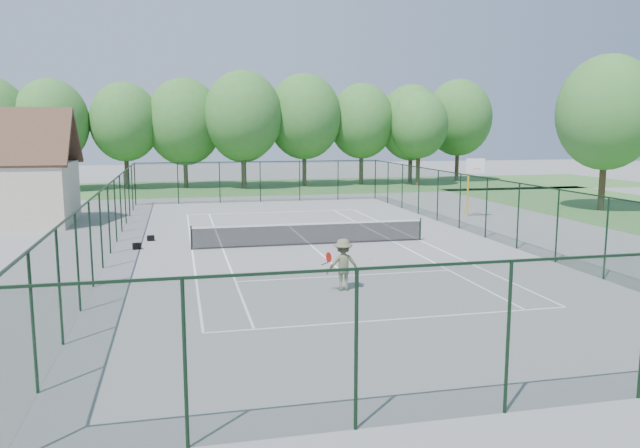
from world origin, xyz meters
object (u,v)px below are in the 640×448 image
Objects in this scene: tennis_net at (311,233)px; tennis_player at (343,265)px; basketball_goal at (472,176)px; sports_bag_a at (137,246)px.

tennis_net is 8.39m from tennis_player.
tennis_net is 3.04× the size of basketball_goal.
basketball_goal is 19.55m from tennis_player.
basketball_goal reaches higher than tennis_player.
tennis_net is 13.57m from basketball_goal.
sports_bag_a is at bearing -162.64° from basketball_goal.
basketball_goal is at bearing 51.11° from tennis_player.
basketball_goal is at bearing 1.78° from sports_bag_a.
tennis_player is at bearing -66.87° from sports_bag_a.
tennis_net is at bearing -149.54° from basketball_goal.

